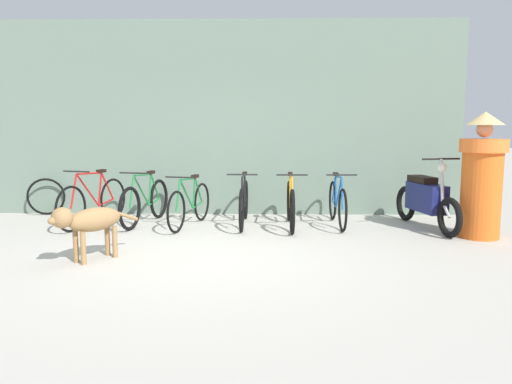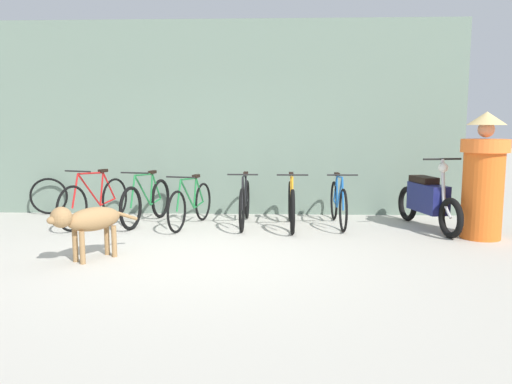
{
  "view_description": "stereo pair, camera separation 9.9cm",
  "coord_description": "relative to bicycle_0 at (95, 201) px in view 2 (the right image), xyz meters",
  "views": [
    {
      "loc": [
        0.81,
        -5.82,
        1.56
      ],
      "look_at": [
        0.65,
        1.04,
        0.65
      ],
      "focal_mm": 35.0,
      "sensor_mm": 36.0,
      "label": 1
    },
    {
      "loc": [
        0.91,
        -5.81,
        1.56
      ],
      "look_at": [
        0.65,
        1.04,
        0.65
      ],
      "focal_mm": 35.0,
      "sensor_mm": 36.0,
      "label": 2
    }
  ],
  "objects": [
    {
      "name": "shop_wall_back",
      "position": [
        1.94,
        1.15,
        1.31
      ],
      "size": [
        8.37,
        0.2,
        3.37
      ],
      "color": "slate",
      "rests_on": "ground"
    },
    {
      "name": "ground_plane",
      "position": [
        1.94,
        -1.88,
        -0.37
      ],
      "size": [
        60.0,
        60.0,
        0.0
      ],
      "primitive_type": "plane",
      "color": "#B7B2A5"
    },
    {
      "name": "bicycle_0",
      "position": [
        0.0,
        0.0,
        0.0
      ],
      "size": [
        0.61,
        1.69,
        0.9
      ],
      "rotation": [
        0.0,
        0.0,
        -1.87
      ],
      "color": "black",
      "rests_on": "ground"
    },
    {
      "name": "bicycle_1",
      "position": [
        0.79,
        0.14,
        -0.02
      ],
      "size": [
        0.51,
        1.69,
        0.86
      ],
      "rotation": [
        0.0,
        0.0,
        -1.78
      ],
      "color": "black",
      "rests_on": "ground"
    },
    {
      "name": "motorcycle",
      "position": [
        5.17,
        -0.12,
        0.07
      ],
      "size": [
        0.59,
        1.87,
        1.1
      ],
      "rotation": [
        0.0,
        0.0,
        -1.37
      ],
      "color": "black",
      "rests_on": "ground"
    },
    {
      "name": "bicycle_5",
      "position": [
        3.85,
        0.09,
        -0.02
      ],
      "size": [
        0.46,
        1.63,
        0.85
      ],
      "rotation": [
        0.0,
        0.0,
        -1.55
      ],
      "color": "black",
      "rests_on": "ground"
    },
    {
      "name": "stray_dog",
      "position": [
        0.69,
        -2.1,
        0.1
      ],
      "size": [
        0.8,
        0.97,
        0.68
      ],
      "rotation": [
        0.0,
        0.0,
        4.05
      ],
      "color": "#997247",
      "rests_on": "ground"
    },
    {
      "name": "bicycle_4",
      "position": [
        3.1,
        -0.06,
        -0.02
      ],
      "size": [
        0.46,
        1.72,
        0.86
      ],
      "rotation": [
        0.0,
        0.0,
        -1.57
      ],
      "color": "black",
      "rests_on": "ground"
    },
    {
      "name": "bicycle_3",
      "position": [
        2.37,
        0.08,
        -0.02
      ],
      "size": [
        0.46,
        1.74,
        0.85
      ],
      "rotation": [
        0.0,
        0.0,
        -1.58
      ],
      "color": "black",
      "rests_on": "ground"
    },
    {
      "name": "spare_tire_left",
      "position": [
        -1.16,
        0.9,
        -0.05
      ],
      "size": [
        0.64,
        0.18,
        0.65
      ],
      "rotation": [
        0.0,
        0.0,
        0.21
      ],
      "color": "black",
      "rests_on": "ground"
    },
    {
      "name": "person_in_robes",
      "position": [
        5.72,
        -0.74,
        0.5
      ],
      "size": [
        0.85,
        0.85,
        1.75
      ],
      "rotation": [
        0.0,
        0.0,
        2.69
      ],
      "color": "orange",
      "rests_on": "ground"
    },
    {
      "name": "bicycle_2",
      "position": [
        1.53,
        -0.05,
        -0.03
      ],
      "size": [
        0.53,
        1.61,
        0.82
      ],
      "rotation": [
        0.0,
        0.0,
        -1.81
      ],
      "color": "black",
      "rests_on": "ground"
    }
  ]
}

